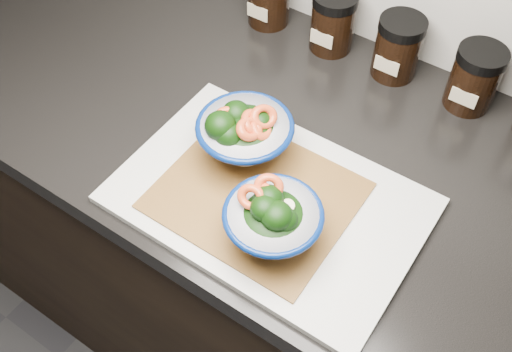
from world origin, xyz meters
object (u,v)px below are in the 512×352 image
Objects in this scene: bowl_left at (244,134)px; bowl_right at (273,220)px; cutting_board at (269,200)px; spice_jar_d at (475,78)px; spice_jar_b at (333,22)px; spice_jar_c at (398,47)px.

bowl_left is 0.16m from bowl_right.
spice_jar_d is at bearing 66.02° from cutting_board.
spice_jar_d is at bearing 0.00° from spice_jar_b.
bowl_left is at bearing 148.58° from cutting_board.
spice_jar_c is 0.14m from spice_jar_d.
bowl_left is 1.08× the size of bowl_right.
bowl_left is 0.34m from spice_jar_c.
bowl_left reaches higher than spice_jar_b.
bowl_left is 1.33× the size of spice_jar_b.
bowl_right is (0.12, -0.11, -0.00)m from bowl_left.
bowl_right is 0.45m from spice_jar_b.
bowl_left is 1.33× the size of spice_jar_d.
cutting_board is at bearing -113.98° from spice_jar_d.
cutting_board is 3.98× the size of spice_jar_c.
cutting_board is 0.41m from spice_jar_d.
bowl_left reaches higher than cutting_board.
bowl_left is 0.40m from spice_jar_d.
bowl_right is (0.04, -0.06, 0.05)m from cutting_board.
bowl_right is 1.23× the size of spice_jar_b.
cutting_board is at bearing 126.50° from bowl_right.
bowl_left reaches higher than spice_jar_c.
bowl_right is 0.43m from spice_jar_c.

